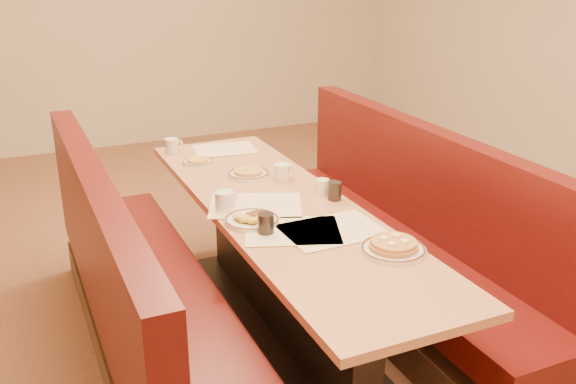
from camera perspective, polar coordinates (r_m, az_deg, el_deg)
name	(u,v)px	position (r m, az deg, el deg)	size (l,w,h in m)	color
ground	(282,334)	(3.55, -0.51, -12.54)	(8.00, 8.00, 0.00)	#9E6647
diner_table	(282,273)	(3.36, -0.53, -7.20)	(0.70, 2.50, 0.75)	black
booth_left	(142,305)	(3.18, -12.87, -9.77)	(0.55, 2.50, 1.05)	#4C3326
booth_right	(401,250)	(3.69, 9.98, -5.08)	(0.55, 2.50, 1.05)	#4C3326
placemat_near_left	(292,231)	(2.91, 0.39, -3.45)	(0.43, 0.32, 0.00)	#FFE9C7
placemat_near_right	(332,230)	(2.93, 3.96, -3.39)	(0.44, 0.33, 0.00)	#FFE9C7
placemat_far_left	(256,205)	(3.20, -2.89, -1.19)	(0.45, 0.34, 0.00)	#FFE9C7
placemat_far_right	(225,149)	(4.12, -5.64, 3.81)	(0.38, 0.28, 0.00)	#FFE9C7
pancake_plate	(393,247)	(2.75, 9.35, -4.88)	(0.28, 0.28, 0.06)	white
eggs_plate	(251,219)	(3.01, -3.27, -2.45)	(0.26, 0.26, 0.05)	white
extra_plate_mid	(248,173)	(3.63, -3.56, 1.69)	(0.24, 0.24, 0.05)	white
extra_plate_far	(198,161)	(3.87, -8.03, 2.72)	(0.19, 0.19, 0.04)	white
coffee_mug_a	(323,186)	(3.36, 3.09, 0.54)	(0.10, 0.07, 0.08)	white
coffee_mug_b	(225,201)	(3.14, -5.61, -0.78)	(0.13, 0.09, 0.10)	white
coffee_mug_c	(283,172)	(3.54, -0.48, 1.79)	(0.12, 0.09, 0.09)	white
coffee_mug_d	(172,146)	(4.09, -10.25, 4.08)	(0.12, 0.09, 0.09)	white
soda_tumbler_near	(266,224)	(2.87, -1.98, -2.85)	(0.07, 0.07, 0.10)	black
soda_tumbler_mid	(335,191)	(3.27, 4.16, 0.10)	(0.07, 0.07, 0.10)	black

